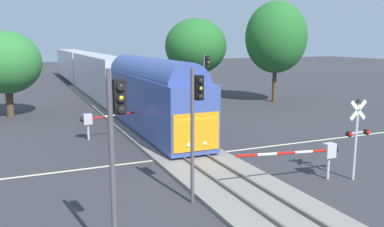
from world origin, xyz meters
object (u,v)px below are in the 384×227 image
(commuter_train, at_px, (98,73))
(crossing_gate_far, at_px, (99,118))
(crossing_signal_mast, at_px, (357,131))
(maple_right_background, at_px, (276,37))
(traffic_signal_far_side, at_px, (206,76))
(oak_behind_train, at_px, (7,63))
(traffic_signal_near_left, at_px, (116,138))
(crossing_gate_near, at_px, (319,152))
(oak_far_right, at_px, (196,46))
(traffic_signal_median, at_px, (196,114))

(commuter_train, distance_m, crossing_gate_far, 22.21)
(crossing_signal_mast, bearing_deg, maple_right_background, 64.10)
(crossing_signal_mast, height_order, traffic_signal_far_side, traffic_signal_far_side)
(traffic_signal_far_side, xyz_separation_m, oak_behind_train, (-14.81, 8.80, 0.94))
(traffic_signal_near_left, xyz_separation_m, maple_right_background, (23.24, 25.63, 2.99))
(crossing_gate_far, distance_m, maple_right_background, 23.45)
(traffic_signal_near_left, relative_size, oak_behind_train, 0.79)
(crossing_signal_mast, height_order, crossing_gate_far, crossing_signal_mast)
(crossing_gate_far, xyz_separation_m, traffic_signal_far_side, (9.11, 2.34, 2.39))
(oak_behind_train, bearing_deg, crossing_signal_mast, -57.57)
(crossing_gate_near, height_order, crossing_gate_far, crossing_gate_far)
(crossing_gate_near, distance_m, oak_far_right, 28.25)
(crossing_signal_mast, distance_m, traffic_signal_far_side, 15.63)
(oak_far_right, bearing_deg, maple_right_background, -36.77)
(crossing_gate_near, relative_size, crossing_gate_far, 0.89)
(commuter_train, xyz_separation_m, crossing_gate_far, (-3.96, -21.81, -1.28))
(maple_right_background, bearing_deg, traffic_signal_median, -130.92)
(traffic_signal_median, bearing_deg, crossing_gate_near, 1.04)
(commuter_train, relative_size, traffic_signal_median, 11.04)
(commuter_train, bearing_deg, crossing_gate_near, -83.19)
(crossing_gate_near, bearing_deg, traffic_signal_median, -178.96)
(crossing_gate_near, xyz_separation_m, crossing_signal_mast, (1.69, -0.60, 1.03))
(traffic_signal_median, xyz_separation_m, maple_right_background, (19.21, 22.16, 3.18))
(traffic_signal_median, bearing_deg, crossing_signal_mast, -3.34)
(crossing_signal_mast, relative_size, traffic_signal_near_left, 0.68)
(crossing_signal_mast, relative_size, oak_far_right, 0.44)
(crossing_signal_mast, height_order, oak_behind_train, oak_behind_train)
(oak_behind_train, bearing_deg, crossing_gate_far, -62.88)
(crossing_signal_mast, relative_size, oak_behind_train, 0.54)
(commuter_train, bearing_deg, traffic_signal_far_side, -75.20)
(crossing_gate_near, distance_m, traffic_signal_near_left, 11.44)
(commuter_train, distance_m, oak_behind_train, 14.55)
(oak_far_right, bearing_deg, traffic_signal_median, -113.90)
(commuter_train, relative_size, oak_far_right, 6.85)
(crossing_signal_mast, bearing_deg, oak_behind_train, 122.43)
(maple_right_background, bearing_deg, oak_behind_train, 176.28)
(oak_far_right, bearing_deg, crossing_gate_far, -133.02)
(crossing_gate_far, bearing_deg, oak_behind_train, 117.12)
(maple_right_background, bearing_deg, oak_far_right, 143.23)
(commuter_train, distance_m, traffic_signal_median, 34.65)
(oak_far_right, bearing_deg, crossing_gate_near, -101.65)
(traffic_signal_far_side, xyz_separation_m, traffic_signal_near_left, (-11.59, -18.55, 0.14))
(crossing_signal_mast, distance_m, oak_behind_train, 28.95)
(crossing_gate_far, xyz_separation_m, oak_behind_train, (-5.71, 11.14, 3.33))
(traffic_signal_far_side, relative_size, oak_behind_train, 0.77)
(crossing_signal_mast, bearing_deg, commuter_train, 99.41)
(crossing_signal_mast, distance_m, oak_far_right, 28.40)
(crossing_signal_mast, xyz_separation_m, traffic_signal_median, (-8.21, 0.48, 1.32))
(commuter_train, relative_size, crossing_signal_mast, 15.47)
(commuter_train, height_order, crossing_gate_near, commuter_train)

